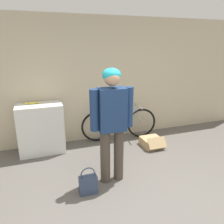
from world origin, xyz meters
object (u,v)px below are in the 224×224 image
(bicycle, at_px, (120,124))
(cardboard_box, at_px, (152,142))
(handbag, at_px, (88,184))
(banana, at_px, (32,103))
(person, at_px, (112,117))

(bicycle, relative_size, cardboard_box, 3.43)
(cardboard_box, bearing_deg, handbag, -146.76)
(handbag, bearing_deg, banana, 112.60)
(person, bearing_deg, handbag, -152.78)
(banana, distance_m, handbag, 1.96)
(person, xyz_separation_m, handbag, (-0.42, -0.20, -0.89))
(person, bearing_deg, banana, 129.64)
(banana, xyz_separation_m, cardboard_box, (2.28, -0.58, -0.90))
(bicycle, bearing_deg, handbag, -118.11)
(banana, distance_m, cardboard_box, 2.52)
(bicycle, distance_m, cardboard_box, 0.81)
(person, height_order, handbag, person)
(person, xyz_separation_m, cardboard_box, (1.18, 0.85, -0.95))
(cardboard_box, bearing_deg, banana, 165.70)
(bicycle, bearing_deg, banana, -174.66)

